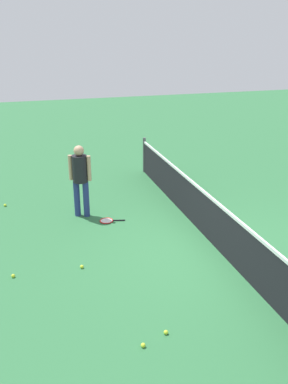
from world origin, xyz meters
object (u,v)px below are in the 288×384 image
tennis_ball_baseline (5,205)px  tennis_ball_by_net (166,332)px  tennis_ball_stray_left (143,345)px  tennis_racket_near_player (108,221)px  player_near_side (80,175)px  tennis_ball_near_player (82,267)px  tennis_ball_midcourt (13,276)px

tennis_ball_baseline → tennis_ball_by_net: bearing=22.2°
tennis_ball_by_net → tennis_ball_stray_left: 0.42m
tennis_ball_baseline → tennis_racket_near_player: bearing=55.1°
player_near_side → tennis_ball_near_player: (2.31, -0.37, -0.98)m
tennis_ball_by_net → player_near_side: bearing=-173.4°
tennis_ball_midcourt → tennis_ball_stray_left: (2.33, 1.71, 0.00)m
tennis_ball_by_net → tennis_ball_midcourt: same height
tennis_ball_stray_left → tennis_ball_by_net: bearing=112.0°
tennis_ball_near_player → tennis_ball_midcourt: (-0.05, -1.21, 0.00)m
tennis_ball_midcourt → tennis_ball_stray_left: same height
tennis_racket_near_player → tennis_ball_midcourt: tennis_ball_midcourt is taller
tennis_ball_baseline → tennis_ball_stray_left: bearing=18.2°
tennis_racket_near_player → tennis_ball_by_net: bearing=0.1°
tennis_ball_baseline → tennis_ball_stray_left: same height
tennis_ball_baseline → tennis_ball_stray_left: size_ratio=1.00×
tennis_ball_near_player → tennis_ball_midcourt: same height
tennis_ball_near_player → tennis_ball_by_net: 2.30m
tennis_racket_near_player → tennis_ball_midcourt: bearing=-49.3°
tennis_ball_by_net → tennis_ball_stray_left: size_ratio=1.00×
tennis_ball_stray_left → tennis_ball_midcourt: bearing=-143.7°
tennis_ball_by_net → tennis_ball_midcourt: (-2.17, -2.10, 0.00)m
tennis_ball_near_player → tennis_ball_stray_left: size_ratio=1.00×
tennis_ball_near_player → tennis_ball_baseline: 3.68m
tennis_ball_near_player → tennis_ball_baseline: same height
tennis_racket_near_player → tennis_ball_by_net: tennis_ball_by_net is taller
tennis_racket_near_player → tennis_ball_near_player: tennis_ball_near_player is taller
tennis_ball_midcourt → player_near_side: bearing=145.0°
tennis_racket_near_player → tennis_ball_near_player: (1.84, -0.88, 0.02)m
tennis_ball_by_net → tennis_racket_near_player: bearing=-179.9°
tennis_ball_near_player → tennis_ball_by_net: size_ratio=1.00×
player_near_side → tennis_ball_stray_left: bearing=1.5°
tennis_ball_by_net → tennis_ball_midcourt: bearing=-136.0°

